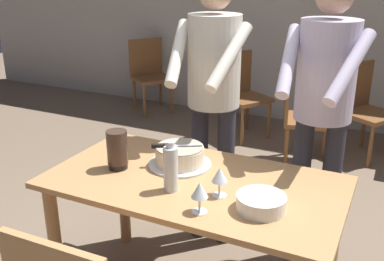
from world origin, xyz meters
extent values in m
cube|color=#BCB7AD|center=(0.00, 3.36, 1.35)|extent=(10.00, 0.12, 2.70)
cube|color=tan|center=(0.00, 0.00, 0.73)|extent=(1.48, 0.79, 0.03)
cylinder|color=tan|center=(-0.67, -0.32, 0.36)|extent=(0.07, 0.07, 0.72)
cylinder|color=tan|center=(-0.67, 0.32, 0.36)|extent=(0.07, 0.07, 0.72)
cylinder|color=tan|center=(0.67, 0.32, 0.36)|extent=(0.07, 0.07, 0.72)
cylinder|color=silver|center=(-0.14, 0.12, 0.76)|extent=(0.34, 0.34, 0.01)
cylinder|color=beige|center=(-0.14, 0.12, 0.81)|extent=(0.26, 0.26, 0.09)
cylinder|color=#A49984|center=(-0.14, 0.12, 0.86)|extent=(0.25, 0.25, 0.01)
cube|color=silver|center=(-0.13, 0.13, 0.87)|extent=(0.18, 0.12, 0.00)
cube|color=black|center=(-0.24, 0.07, 0.87)|extent=(0.08, 0.06, 0.02)
cylinder|color=white|center=(0.39, -0.14, 0.76)|extent=(0.22, 0.22, 0.01)
cylinder|color=white|center=(0.39, -0.14, 0.77)|extent=(0.22, 0.22, 0.01)
cylinder|color=white|center=(0.39, -0.14, 0.78)|extent=(0.22, 0.22, 0.01)
cylinder|color=white|center=(0.39, -0.14, 0.79)|extent=(0.22, 0.22, 0.01)
cylinder|color=white|center=(0.39, -0.14, 0.80)|extent=(0.22, 0.22, 0.01)
cylinder|color=white|center=(0.39, -0.14, 0.81)|extent=(0.22, 0.22, 0.01)
cylinder|color=white|center=(0.39, -0.14, 0.81)|extent=(0.22, 0.22, 0.01)
cylinder|color=silver|center=(0.16, -0.27, 0.75)|extent=(0.07, 0.07, 0.00)
cylinder|color=silver|center=(0.16, -0.27, 0.79)|extent=(0.01, 0.01, 0.07)
cone|color=silver|center=(0.16, -0.27, 0.86)|extent=(0.08, 0.08, 0.07)
cylinder|color=silver|center=(0.18, -0.10, 0.75)|extent=(0.07, 0.07, 0.00)
cylinder|color=silver|center=(0.18, -0.10, 0.79)|extent=(0.01, 0.01, 0.07)
cone|color=silver|center=(0.18, -0.10, 0.86)|extent=(0.08, 0.08, 0.07)
cylinder|color=silver|center=(-0.05, -0.15, 0.86)|extent=(0.07, 0.07, 0.22)
cylinder|color=silver|center=(-0.05, -0.15, 0.98)|extent=(0.04, 0.04, 0.03)
cylinder|color=black|center=(-0.42, -0.05, 0.77)|extent=(0.10, 0.10, 0.03)
cylinder|color=#3F2D23|center=(-0.42, -0.05, 0.87)|extent=(0.11, 0.11, 0.18)
cylinder|color=#2D2D38|center=(-0.07, 0.62, 0.47)|extent=(0.11, 0.11, 0.95)
cylinder|color=#2D2D38|center=(-0.25, 0.61, 0.47)|extent=(0.11, 0.11, 0.95)
cylinder|color=beige|center=(-0.16, 0.62, 1.23)|extent=(0.32, 0.32, 0.55)
cylinder|color=beige|center=(0.00, 0.44, 1.30)|extent=(0.14, 0.42, 0.34)
cylinder|color=beige|center=(-0.31, 0.43, 1.30)|extent=(0.17, 0.42, 0.34)
cylinder|color=#2D2D38|center=(0.58, 0.64, 0.47)|extent=(0.11, 0.11, 0.95)
cylinder|color=#2D2D38|center=(0.40, 0.66, 0.47)|extent=(0.11, 0.11, 0.95)
cylinder|color=#B7ADC6|center=(0.49, 0.65, 1.23)|extent=(0.32, 0.32, 0.55)
cylinder|color=#B7ADC6|center=(0.63, 0.45, 1.30)|extent=(0.19, 0.42, 0.34)
cylinder|color=#B7ADC6|center=(0.32, 0.48, 1.30)|extent=(0.12, 0.42, 0.34)
cube|color=brown|center=(0.64, 2.55, 0.43)|extent=(0.61, 0.61, 0.04)
cylinder|color=brown|center=(0.70, 2.30, 0.21)|extent=(0.04, 0.04, 0.41)
cylinder|color=brown|center=(0.58, 2.80, 0.21)|extent=(0.04, 0.04, 0.41)
cylinder|color=brown|center=(0.39, 2.49, 0.21)|extent=(0.04, 0.04, 0.41)
cube|color=brown|center=(0.47, 2.66, 0.68)|extent=(0.26, 0.39, 0.45)
cube|color=brown|center=(-0.61, 2.55, 0.43)|extent=(0.61, 0.61, 0.04)
cylinder|color=brown|center=(-0.36, 2.61, 0.21)|extent=(0.04, 0.04, 0.41)
cylinder|color=brown|center=(-0.55, 2.30, 0.21)|extent=(0.04, 0.04, 0.41)
cylinder|color=brown|center=(-0.67, 2.80, 0.21)|extent=(0.04, 0.04, 0.41)
cylinder|color=brown|center=(-0.86, 2.49, 0.21)|extent=(0.04, 0.04, 0.41)
cube|color=brown|center=(-0.78, 2.65, 0.68)|extent=(0.26, 0.39, 0.45)
cube|color=brown|center=(0.15, 2.12, 0.43)|extent=(0.54, 0.54, 0.04)
cylinder|color=brown|center=(0.28, 2.35, 0.21)|extent=(0.04, 0.04, 0.41)
cylinder|color=brown|center=(0.37, 1.99, 0.21)|extent=(0.04, 0.04, 0.41)
cylinder|color=brown|center=(-0.08, 2.25, 0.21)|extent=(0.04, 0.04, 0.41)
cylinder|color=brown|center=(0.02, 1.90, 0.21)|extent=(0.04, 0.04, 0.41)
cube|color=brown|center=(-0.05, 2.07, 0.68)|extent=(0.14, 0.43, 0.45)
cube|color=brown|center=(-1.97, 2.89, 0.43)|extent=(0.62, 0.62, 0.04)
cylinder|color=brown|center=(-1.71, 2.93, 0.21)|extent=(0.04, 0.04, 0.41)
cylinder|color=brown|center=(-1.94, 2.64, 0.21)|extent=(0.04, 0.04, 0.41)
cylinder|color=brown|center=(-2.00, 3.15, 0.21)|extent=(0.04, 0.04, 0.41)
cylinder|color=brown|center=(-2.22, 2.86, 0.21)|extent=(0.04, 0.04, 0.41)
cube|color=brown|center=(-2.13, 3.02, 0.68)|extent=(0.29, 0.37, 0.45)
camera|label=1|loc=(0.87, -1.82, 1.76)|focal=41.78mm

